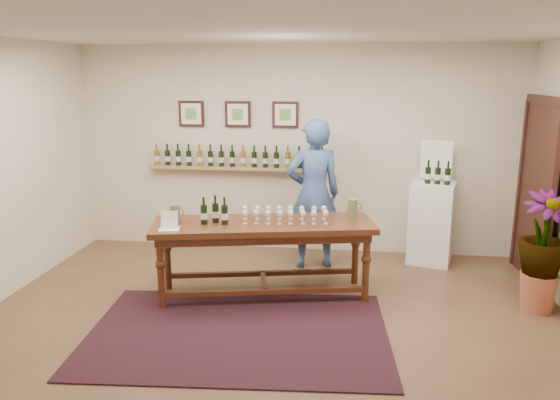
# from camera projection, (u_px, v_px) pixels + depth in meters

# --- Properties ---
(ground) EXTENTS (6.00, 6.00, 0.00)m
(ground) POSITION_uv_depth(u_px,v_px,m) (269.00, 328.00, 5.33)
(ground) COLOR brown
(ground) RESTS_ON ground
(room_shell) EXTENTS (6.00, 6.00, 6.00)m
(room_shell) POSITION_uv_depth(u_px,v_px,m) (464.00, 184.00, 6.60)
(room_shell) COLOR beige
(room_shell) RESTS_ON ground
(rug) EXTENTS (2.98, 2.10, 0.02)m
(rug) POSITION_uv_depth(u_px,v_px,m) (238.00, 333.00, 5.22)
(rug) COLOR #46160C
(rug) RESTS_ON ground
(tasting_table) EXTENTS (2.50, 1.24, 0.85)m
(tasting_table) POSITION_uv_depth(u_px,v_px,m) (263.00, 233.00, 5.96)
(tasting_table) COLOR #411810
(tasting_table) RESTS_ON ground
(table_glasses) EXTENTS (1.19, 0.42, 0.16)m
(table_glasses) POSITION_uv_depth(u_px,v_px,m) (285.00, 214.00, 5.94)
(table_glasses) COLOR silver
(table_glasses) RESTS_ON tasting_table
(table_bottles) EXTENTS (0.27, 0.17, 0.28)m
(table_bottles) POSITION_uv_depth(u_px,v_px,m) (215.00, 211.00, 5.85)
(table_bottles) COLOR black
(table_bottles) RESTS_ON tasting_table
(pitcher_left) EXTENTS (0.15, 0.15, 0.20)m
(pitcher_left) POSITION_uv_depth(u_px,v_px,m) (175.00, 213.00, 5.90)
(pitcher_left) COLOR #5C6640
(pitcher_left) RESTS_ON tasting_table
(pitcher_right) EXTENTS (0.15, 0.15, 0.21)m
(pitcher_right) POSITION_uv_depth(u_px,v_px,m) (352.00, 208.00, 6.11)
(pitcher_right) COLOR #5C6640
(pitcher_right) RESTS_ON tasting_table
(menu_card) EXTENTS (0.24, 0.19, 0.19)m
(menu_card) POSITION_uv_depth(u_px,v_px,m) (169.00, 220.00, 5.65)
(menu_card) COLOR white
(menu_card) RESTS_ON tasting_table
(display_pedestal) EXTENTS (0.65, 0.65, 1.06)m
(display_pedestal) POSITION_uv_depth(u_px,v_px,m) (431.00, 223.00, 7.09)
(display_pedestal) COLOR white
(display_pedestal) RESTS_ON ground
(pedestal_bottles) EXTENTS (0.29, 0.15, 0.28)m
(pedestal_bottles) POSITION_uv_depth(u_px,v_px,m) (438.00, 173.00, 6.85)
(pedestal_bottles) COLOR black
(pedestal_bottles) RESTS_ON display_pedestal
(info_sign) EXTENTS (0.39, 0.12, 0.55)m
(info_sign) POSITION_uv_depth(u_px,v_px,m) (436.00, 160.00, 7.04)
(info_sign) COLOR white
(info_sign) RESTS_ON display_pedestal
(potted_plant) EXTENTS (0.62, 0.62, 1.10)m
(potted_plant) POSITION_uv_depth(u_px,v_px,m) (542.00, 252.00, 5.59)
(potted_plant) COLOR #A95538
(potted_plant) RESTS_ON ground
(person) EXTENTS (0.79, 0.64, 1.89)m
(person) POSITION_uv_depth(u_px,v_px,m) (313.00, 194.00, 6.83)
(person) COLOR #3D5990
(person) RESTS_ON ground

